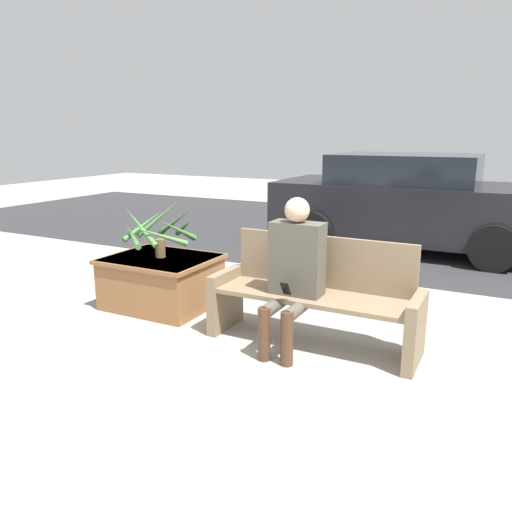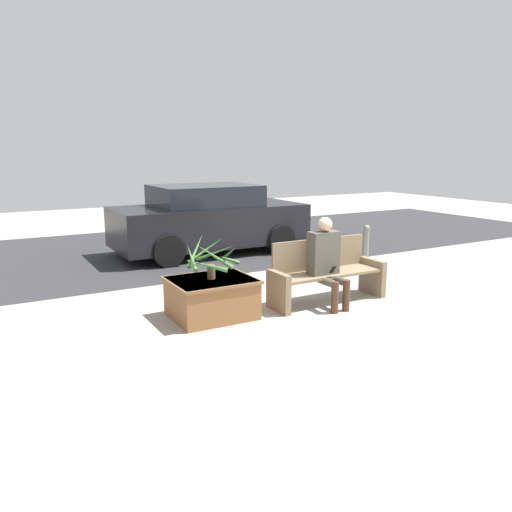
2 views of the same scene
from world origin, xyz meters
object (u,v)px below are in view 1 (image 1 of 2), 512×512
Objects in this scene: planter_box at (162,280)px; potted_plant at (159,230)px; bench at (315,295)px; parked_car at (409,203)px; person_seated at (294,267)px.

potted_plant is (-0.00, -0.00, 0.54)m from planter_box.
bench is 2.22× the size of potted_plant.
person_seated is at bearing -91.43° from parked_car.
potted_plant reaches higher than bench.
person_seated is 1.57× the size of potted_plant.
bench is 1.83m from potted_plant.
parked_car is (0.11, 4.33, 0.03)m from person_seated.
parked_car reaches higher than bench.
parked_car is at bearing 66.29° from potted_plant.
bench is at bearing -4.98° from potted_plant.
bench is 4.17m from parked_car.
potted_plant is 4.37m from parked_car.
parked_car is (1.76, 4.00, -0.09)m from potted_plant.
potted_plant reaches higher than planter_box.
person_seated is (-0.13, -0.18, 0.28)m from bench.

